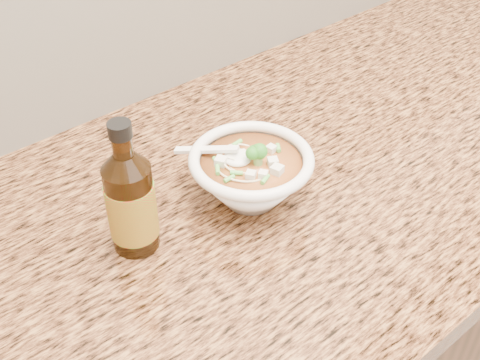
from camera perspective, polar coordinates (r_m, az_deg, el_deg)
cabinet at (r=1.30m, az=5.96°, el=-13.94°), size 4.00×0.65×0.86m
counter_slab at (r=0.98m, az=7.70°, el=2.07°), size 4.00×0.68×0.04m
soup_bowl at (r=0.83m, az=1.04°, el=0.36°), size 0.17×0.18×0.10m
hot_sauce_bottle at (r=0.76m, az=-10.30°, el=-2.10°), size 0.08×0.08×0.19m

